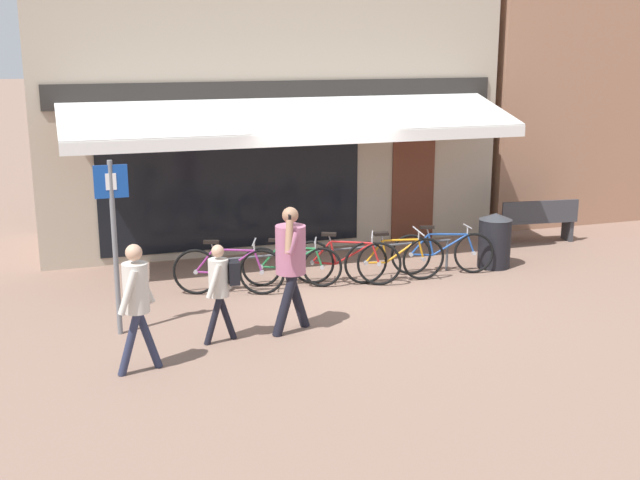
{
  "coord_description": "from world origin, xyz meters",
  "views": [
    {
      "loc": [
        -4.39,
        -11.66,
        3.92
      ],
      "look_at": [
        -0.69,
        -0.77,
        1.05
      ],
      "focal_mm": 45.0,
      "sensor_mm": 36.0,
      "label": 1
    }
  ],
  "objects_px": {
    "litter_bin": "(495,240)",
    "park_bench": "(537,220)",
    "bicycle_blue": "(442,252)",
    "bicycle_red": "(345,261)",
    "pedestrian_adult": "(291,256)",
    "pedestrian_second_adult": "(136,294)",
    "bicycle_green": "(291,265)",
    "pedestrian_child": "(221,281)",
    "parking_sign": "(114,230)",
    "bicycle_purple": "(229,270)",
    "bicycle_orange": "(395,259)"
  },
  "relations": [
    {
      "from": "pedestrian_child",
      "to": "pedestrian_second_adult",
      "type": "bearing_deg",
      "value": 36.95
    },
    {
      "from": "bicycle_red",
      "to": "park_bench",
      "type": "relative_size",
      "value": 1.04
    },
    {
      "from": "bicycle_red",
      "to": "pedestrian_child",
      "type": "bearing_deg",
      "value": -118.89
    },
    {
      "from": "bicycle_purple",
      "to": "park_bench",
      "type": "relative_size",
      "value": 1.04
    },
    {
      "from": "bicycle_red",
      "to": "pedestrian_adult",
      "type": "relative_size",
      "value": 0.96
    },
    {
      "from": "bicycle_green",
      "to": "pedestrian_second_adult",
      "type": "relative_size",
      "value": 0.98
    },
    {
      "from": "pedestrian_second_adult",
      "to": "parking_sign",
      "type": "xyz_separation_m",
      "value": [
        -0.11,
        1.4,
        0.49
      ]
    },
    {
      "from": "bicycle_red",
      "to": "litter_bin",
      "type": "xyz_separation_m",
      "value": [
        2.87,
        0.15,
        0.1
      ]
    },
    {
      "from": "bicycle_blue",
      "to": "bicycle_green",
      "type": "bearing_deg",
      "value": -168.51
    },
    {
      "from": "bicycle_green",
      "to": "pedestrian_second_adult",
      "type": "distance_m",
      "value": 3.93
    },
    {
      "from": "pedestrian_second_adult",
      "to": "parking_sign",
      "type": "relative_size",
      "value": 0.67
    },
    {
      "from": "bicycle_blue",
      "to": "park_bench",
      "type": "relative_size",
      "value": 1.08
    },
    {
      "from": "bicycle_blue",
      "to": "pedestrian_child",
      "type": "xyz_separation_m",
      "value": [
        -4.27,
        -1.96,
        0.46
      ]
    },
    {
      "from": "bicycle_purple",
      "to": "bicycle_green",
      "type": "distance_m",
      "value": 1.07
    },
    {
      "from": "bicycle_orange",
      "to": "pedestrian_child",
      "type": "distance_m",
      "value": 3.74
    },
    {
      "from": "bicycle_green",
      "to": "parking_sign",
      "type": "xyz_separation_m",
      "value": [
        -2.86,
        -1.35,
        1.11
      ]
    },
    {
      "from": "bicycle_purple",
      "to": "parking_sign",
      "type": "distance_m",
      "value": 2.44
    },
    {
      "from": "bicycle_red",
      "to": "park_bench",
      "type": "distance_m",
      "value": 4.82
    },
    {
      "from": "litter_bin",
      "to": "park_bench",
      "type": "relative_size",
      "value": 0.6
    },
    {
      "from": "bicycle_red",
      "to": "bicycle_green",
      "type": "bearing_deg",
      "value": -168.9
    },
    {
      "from": "park_bench",
      "to": "bicycle_red",
      "type": "bearing_deg",
      "value": -155.66
    },
    {
      "from": "bicycle_green",
      "to": "bicycle_orange",
      "type": "xyz_separation_m",
      "value": [
        1.69,
        -0.34,
        0.04
      ]
    },
    {
      "from": "bicycle_red",
      "to": "parking_sign",
      "type": "relative_size",
      "value": 0.71
    },
    {
      "from": "litter_bin",
      "to": "pedestrian_adult",
      "type": "bearing_deg",
      "value": -155.81
    },
    {
      "from": "bicycle_green",
      "to": "bicycle_red",
      "type": "height_order",
      "value": "bicycle_red"
    },
    {
      "from": "pedestrian_child",
      "to": "bicycle_purple",
      "type": "bearing_deg",
      "value": -97.51
    },
    {
      "from": "pedestrian_adult",
      "to": "bicycle_red",
      "type": "bearing_deg",
      "value": -130.12
    },
    {
      "from": "litter_bin",
      "to": "park_bench",
      "type": "height_order",
      "value": "litter_bin"
    },
    {
      "from": "bicycle_green",
      "to": "park_bench",
      "type": "height_order",
      "value": "park_bench"
    },
    {
      "from": "pedestrian_second_adult",
      "to": "park_bench",
      "type": "xyz_separation_m",
      "value": [
        8.22,
        4.0,
        -0.52
      ]
    },
    {
      "from": "bicycle_green",
      "to": "parking_sign",
      "type": "distance_m",
      "value": 3.35
    },
    {
      "from": "bicycle_red",
      "to": "pedestrian_child",
      "type": "xyz_separation_m",
      "value": [
        -2.46,
        -1.89,
        0.45
      ]
    },
    {
      "from": "bicycle_green",
      "to": "park_bench",
      "type": "xyz_separation_m",
      "value": [
        5.47,
        1.25,
        0.11
      ]
    },
    {
      "from": "bicycle_red",
      "to": "litter_bin",
      "type": "distance_m",
      "value": 2.88
    },
    {
      "from": "litter_bin",
      "to": "bicycle_purple",
      "type": "bearing_deg",
      "value": -179.42
    },
    {
      "from": "pedestrian_second_adult",
      "to": "litter_bin",
      "type": "xyz_separation_m",
      "value": [
        6.49,
        2.7,
        -0.49
      ]
    },
    {
      "from": "bicycle_green",
      "to": "pedestrian_child",
      "type": "distance_m",
      "value": 2.66
    },
    {
      "from": "bicycle_purple",
      "to": "litter_bin",
      "type": "xyz_separation_m",
      "value": [
        4.8,
        0.05,
        0.1
      ]
    },
    {
      "from": "bicycle_red",
      "to": "bicycle_blue",
      "type": "distance_m",
      "value": 1.81
    },
    {
      "from": "bicycle_purple",
      "to": "pedestrian_child",
      "type": "relative_size",
      "value": 1.26
    },
    {
      "from": "park_bench",
      "to": "pedestrian_adult",
      "type": "bearing_deg",
      "value": -144.95
    },
    {
      "from": "bicycle_purple",
      "to": "bicycle_green",
      "type": "bearing_deg",
      "value": 24.64
    },
    {
      "from": "bicycle_orange",
      "to": "park_bench",
      "type": "relative_size",
      "value": 1.07
    },
    {
      "from": "litter_bin",
      "to": "park_bench",
      "type": "distance_m",
      "value": 2.16
    },
    {
      "from": "pedestrian_adult",
      "to": "bicycle_green",
      "type": "bearing_deg",
      "value": -107.72
    },
    {
      "from": "pedestrian_adult",
      "to": "pedestrian_second_adult",
      "type": "height_order",
      "value": "pedestrian_adult"
    },
    {
      "from": "bicycle_green",
      "to": "litter_bin",
      "type": "bearing_deg",
      "value": 19.89
    },
    {
      "from": "bicycle_purple",
      "to": "bicycle_orange",
      "type": "relative_size",
      "value": 0.97
    },
    {
      "from": "bicycle_green",
      "to": "bicycle_red",
      "type": "bearing_deg",
      "value": 8.1
    },
    {
      "from": "bicycle_blue",
      "to": "litter_bin",
      "type": "bearing_deg",
      "value": 17.92
    }
  ]
}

